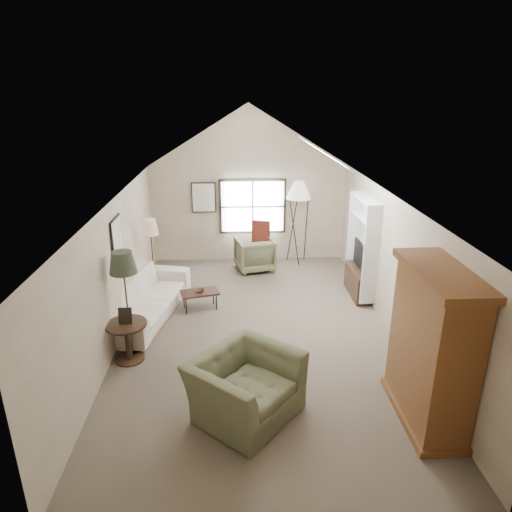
{
  "coord_description": "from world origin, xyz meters",
  "views": [
    {
      "loc": [
        -0.41,
        -7.49,
        4.31
      ],
      "look_at": [
        0.0,
        0.4,
        1.4
      ],
      "focal_mm": 32.0,
      "sensor_mm": 36.0,
      "label": 1
    }
  ],
  "objects_px": {
    "armchair_near": "(245,386)",
    "coffee_table": "(200,300)",
    "armoire": "(432,348)",
    "sofa": "(145,297)",
    "armchair_far": "(255,254)",
    "side_chair": "(259,246)",
    "side_table": "(128,342)"
  },
  "relations": [
    {
      "from": "armchair_near",
      "to": "coffee_table",
      "type": "xyz_separation_m",
      "value": [
        -0.84,
        3.29,
        -0.25
      ]
    },
    {
      "from": "armoire",
      "to": "sofa",
      "type": "bearing_deg",
      "value": 143.41
    },
    {
      "from": "sofa",
      "to": "coffee_table",
      "type": "distance_m",
      "value": 1.12
    },
    {
      "from": "armchair_far",
      "to": "armoire",
      "type": "bearing_deg",
      "value": 98.35
    },
    {
      "from": "armoire",
      "to": "side_chair",
      "type": "bearing_deg",
      "value": 109.06
    },
    {
      "from": "side_table",
      "to": "armchair_near",
      "type": "bearing_deg",
      "value": -37.36
    },
    {
      "from": "sofa",
      "to": "side_table",
      "type": "xyz_separation_m",
      "value": [
        0.0,
        -1.6,
        -0.06
      ]
    },
    {
      "from": "armchair_far",
      "to": "side_table",
      "type": "height_order",
      "value": "armchair_far"
    },
    {
      "from": "armchair_near",
      "to": "coffee_table",
      "type": "bearing_deg",
      "value": 55.33
    },
    {
      "from": "armoire",
      "to": "armchair_far",
      "type": "relative_size",
      "value": 2.41
    },
    {
      "from": "armchair_near",
      "to": "side_table",
      "type": "distance_m",
      "value": 2.41
    },
    {
      "from": "side_table",
      "to": "armchair_far",
      "type": "bearing_deg",
      "value": 59.79
    },
    {
      "from": "armoire",
      "to": "armchair_near",
      "type": "height_order",
      "value": "armoire"
    },
    {
      "from": "armchair_far",
      "to": "coffee_table",
      "type": "bearing_deg",
      "value": 48.21
    },
    {
      "from": "armoire",
      "to": "side_chair",
      "type": "height_order",
      "value": "armoire"
    },
    {
      "from": "sofa",
      "to": "coffee_table",
      "type": "bearing_deg",
      "value": -65.72
    },
    {
      "from": "sofa",
      "to": "side_table",
      "type": "relative_size",
      "value": 3.99
    },
    {
      "from": "coffee_table",
      "to": "armchair_near",
      "type": "bearing_deg",
      "value": -75.75
    },
    {
      "from": "coffee_table",
      "to": "side_table",
      "type": "bearing_deg",
      "value": -120.45
    },
    {
      "from": "sofa",
      "to": "armoire",
      "type": "bearing_deg",
      "value": -114.44
    },
    {
      "from": "armchair_far",
      "to": "side_table",
      "type": "relative_size",
      "value": 1.34
    },
    {
      "from": "sofa",
      "to": "armchair_near",
      "type": "xyz_separation_m",
      "value": [
        1.91,
        -3.06,
        0.05
      ]
    },
    {
      "from": "coffee_table",
      "to": "side_chair",
      "type": "xyz_separation_m",
      "value": [
        1.35,
        2.18,
        0.41
      ]
    },
    {
      "from": "sofa",
      "to": "armchair_near",
      "type": "bearing_deg",
      "value": -135.84
    },
    {
      "from": "coffee_table",
      "to": "side_chair",
      "type": "height_order",
      "value": "side_chair"
    },
    {
      "from": "side_table",
      "to": "sofa",
      "type": "bearing_deg",
      "value": 90.0
    },
    {
      "from": "armchair_near",
      "to": "coffee_table",
      "type": "distance_m",
      "value": 3.41
    },
    {
      "from": "sofa",
      "to": "armchair_far",
      "type": "distance_m",
      "value": 3.32
    },
    {
      "from": "sofa",
      "to": "armchair_far",
      "type": "relative_size",
      "value": 2.99
    },
    {
      "from": "sofa",
      "to": "coffee_table",
      "type": "relative_size",
      "value": 3.55
    },
    {
      "from": "armoire",
      "to": "armchair_near",
      "type": "distance_m",
      "value": 2.56
    },
    {
      "from": "armoire",
      "to": "side_table",
      "type": "height_order",
      "value": "armoire"
    }
  ]
}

